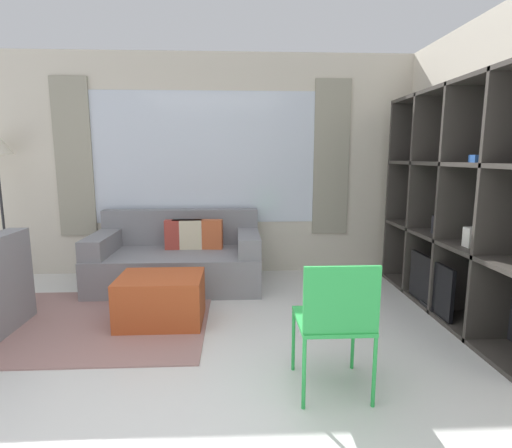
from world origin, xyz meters
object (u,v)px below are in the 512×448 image
ottoman (161,299)px  couch_main (178,259)px  folding_chair (336,316)px  shelving_unit (459,207)px

ottoman → couch_main: bearing=90.0°
ottoman → folding_chair: 1.75m
shelving_unit → ottoman: size_ratio=3.32×
ottoman → folding_chair: folding_chair is taller
shelving_unit → folding_chair: shelving_unit is taller
couch_main → folding_chair: (1.27, -2.26, 0.21)m
couch_main → ottoman: bearing=-90.0°
folding_chair → ottoman: bearing=-42.5°
shelving_unit → couch_main: bearing=159.4°
couch_main → folding_chair: size_ratio=2.16×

